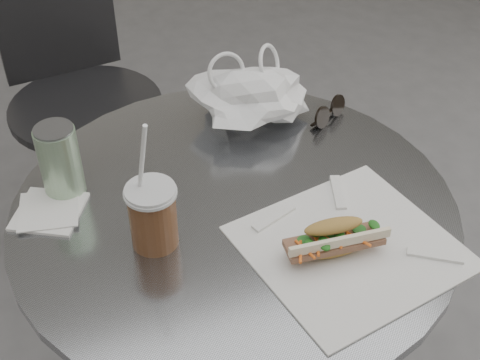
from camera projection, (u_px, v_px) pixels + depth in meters
name	position (u px, v px, depth m)	size (l,w,h in m)	color
cafe_table	(235.00, 309.00, 1.31)	(0.76, 0.76, 0.74)	slate
chair_far	(89.00, 140.00, 1.93)	(0.42, 0.43, 0.79)	#2B2B2E
sandwich_paper	(350.00, 247.00, 1.06)	(0.31, 0.29, 0.00)	white
banh_mi	(334.00, 239.00, 1.03)	(0.20, 0.09, 0.06)	#AC9141
iced_coffee	(153.00, 215.00, 1.03)	(0.08, 0.08, 0.24)	brown
sunglasses	(329.00, 113.00, 1.32)	(0.09, 0.06, 0.04)	black
plastic_bag	(252.00, 98.00, 1.29)	(0.22, 0.17, 0.11)	silver
napkin_stack	(49.00, 211.00, 1.12)	(0.15, 0.15, 0.01)	white
drink_can	(60.00, 161.00, 1.12)	(0.07, 0.07, 0.13)	#639C5B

